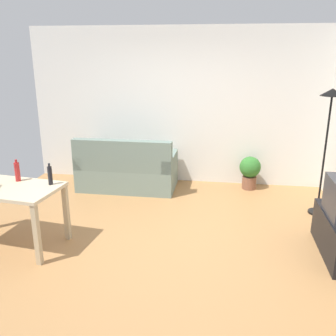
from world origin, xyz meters
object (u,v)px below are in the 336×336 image
desk (9,195)px  couch (127,171)px  bottle_red (17,171)px  potted_plant (250,170)px  torchiere_lamp (329,118)px  bottle_dark (50,175)px

desk → couch: bearing=74.7°
couch → bottle_red: (-0.85, -1.92, 0.57)m
desk → potted_plant: (2.96, 2.44, -0.32)m
couch → torchiere_lamp: size_ratio=0.91×
torchiere_lamp → desk: bearing=-158.5°
bottle_red → bottle_dark: size_ratio=1.04×
desk → bottle_red: size_ratio=4.66×
potted_plant → bottle_red: 3.73m
desk → potted_plant: bearing=46.5°
potted_plant → bottle_red: bottle_red is taller
torchiere_lamp → bottle_red: torchiere_lamp is taller
couch → desk: 2.32m
torchiere_lamp → potted_plant: (-0.94, 0.90, -1.08)m
couch → bottle_red: bottle_red is taller
couch → desk: bearing=67.6°
torchiere_lamp → bottle_dark: torchiere_lamp is taller
bottle_dark → bottle_red: bearing=172.2°
torchiere_lamp → desk: torchiere_lamp is taller
potted_plant → bottle_dark: size_ratio=2.16×
bottle_red → torchiere_lamp: bearing=18.9°
potted_plant → couch: bearing=-171.5°
couch → potted_plant: size_ratio=2.87×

